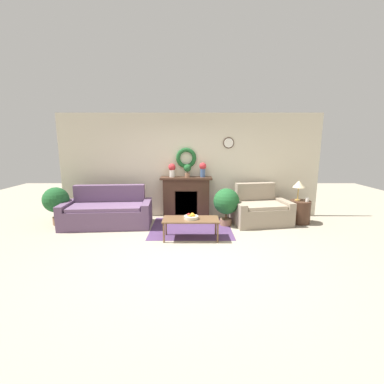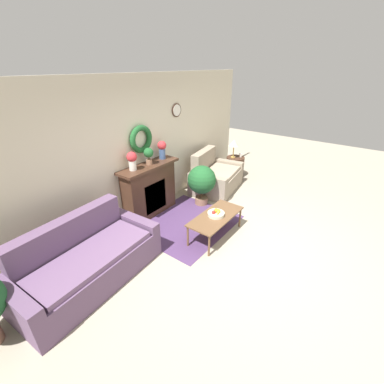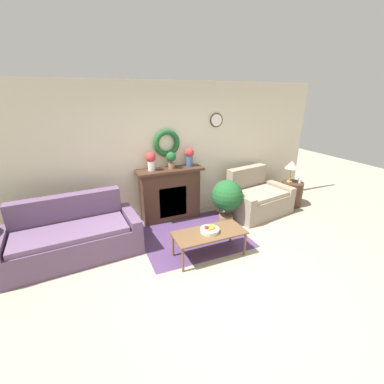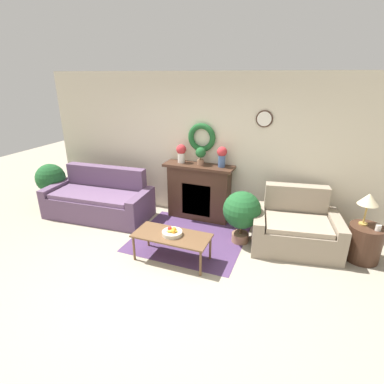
{
  "view_description": "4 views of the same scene",
  "coord_description": "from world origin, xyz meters",
  "px_view_note": "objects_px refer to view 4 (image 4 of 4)",
  "views": [
    {
      "loc": [
        0.07,
        -4.36,
        1.96
      ],
      "look_at": [
        0.05,
        1.11,
        0.9
      ],
      "focal_mm": 24.0,
      "sensor_mm": 36.0,
      "label": 1
    },
    {
      "loc": [
        -3.3,
        -1.31,
        2.83
      ],
      "look_at": [
        -0.03,
        1.15,
        0.78
      ],
      "focal_mm": 24.0,
      "sensor_mm": 36.0,
      "label": 2
    },
    {
      "loc": [
        -1.6,
        -2.45,
        2.46
      ],
      "look_at": [
        0.09,
        1.47,
        0.82
      ],
      "focal_mm": 24.0,
      "sensor_mm": 36.0,
      "label": 3
    },
    {
      "loc": [
        1.74,
        -2.83,
        2.64
      ],
      "look_at": [
        0.08,
        1.41,
        0.84
      ],
      "focal_mm": 28.0,
      "sensor_mm": 36.0,
      "label": 4
    }
  ],
  "objects_px": {
    "couch_left": "(99,200)",
    "vase_on_mantel_right": "(222,155)",
    "fireplace": "(199,191)",
    "fruit_bowl": "(172,232)",
    "coffee_table": "(172,237)",
    "potted_plant_floor_by_loveseat": "(242,211)",
    "vase_on_mantel_left": "(181,152)",
    "potted_plant_floor_by_couch": "(51,179)",
    "loveseat_right": "(295,228)",
    "table_lamp": "(369,200)",
    "potted_plant_on_mantel": "(201,154)",
    "mug": "(378,228)",
    "side_table_by_loveseat": "(364,243)"
  },
  "relations": [
    {
      "from": "coffee_table",
      "to": "potted_plant_floor_by_loveseat",
      "type": "xyz_separation_m",
      "value": [
        0.84,
        0.9,
        0.17
      ]
    },
    {
      "from": "coffee_table",
      "to": "table_lamp",
      "type": "relative_size",
      "value": 2.31
    },
    {
      "from": "fireplace",
      "to": "mug",
      "type": "xyz_separation_m",
      "value": [
        2.92,
        -0.53,
        0.06
      ]
    },
    {
      "from": "couch_left",
      "to": "loveseat_right",
      "type": "distance_m",
      "value": 3.69
    },
    {
      "from": "side_table_by_loveseat",
      "to": "potted_plant_floor_by_loveseat",
      "type": "xyz_separation_m",
      "value": [
        -1.84,
        -0.17,
        0.28
      ]
    },
    {
      "from": "fireplace",
      "to": "couch_left",
      "type": "xyz_separation_m",
      "value": [
        -1.87,
        -0.62,
        -0.23
      ]
    },
    {
      "from": "couch_left",
      "to": "mug",
      "type": "bearing_deg",
      "value": -3.0
    },
    {
      "from": "couch_left",
      "to": "table_lamp",
      "type": "xyz_separation_m",
      "value": [
        4.62,
        0.23,
        0.63
      ]
    },
    {
      "from": "fireplace",
      "to": "fruit_bowl",
      "type": "distance_m",
      "value": 1.52
    },
    {
      "from": "vase_on_mantel_left",
      "to": "potted_plant_floor_by_couch",
      "type": "relative_size",
      "value": 0.38
    },
    {
      "from": "mug",
      "to": "potted_plant_floor_by_couch",
      "type": "distance_m",
      "value": 6.02
    },
    {
      "from": "potted_plant_on_mantel",
      "to": "potted_plant_floor_by_loveseat",
      "type": "height_order",
      "value": "potted_plant_on_mantel"
    },
    {
      "from": "table_lamp",
      "to": "potted_plant_floor_by_couch",
      "type": "distance_m",
      "value": 5.87
    },
    {
      "from": "coffee_table",
      "to": "potted_plant_on_mantel",
      "type": "bearing_deg",
      "value": 93.58
    },
    {
      "from": "vase_on_mantel_right",
      "to": "potted_plant_floor_by_loveseat",
      "type": "relative_size",
      "value": 0.41
    },
    {
      "from": "potted_plant_floor_by_couch",
      "to": "loveseat_right",
      "type": "bearing_deg",
      "value": 1.78
    },
    {
      "from": "vase_on_mantel_left",
      "to": "potted_plant_floor_by_loveseat",
      "type": "relative_size",
      "value": 0.39
    },
    {
      "from": "table_lamp",
      "to": "mug",
      "type": "xyz_separation_m",
      "value": [
        0.17,
        -0.13,
        -0.35
      ]
    },
    {
      "from": "mug",
      "to": "potted_plant_on_mantel",
      "type": "distance_m",
      "value": 3.01
    },
    {
      "from": "mug",
      "to": "potted_plant_on_mantel",
      "type": "relative_size",
      "value": 0.28
    },
    {
      "from": "couch_left",
      "to": "side_table_by_loveseat",
      "type": "xyz_separation_m",
      "value": [
        4.68,
        0.18,
        -0.04
      ]
    },
    {
      "from": "fruit_bowl",
      "to": "vase_on_mantel_left",
      "type": "xyz_separation_m",
      "value": [
        -0.5,
        1.51,
        0.81
      ]
    },
    {
      "from": "fireplace",
      "to": "coffee_table",
      "type": "bearing_deg",
      "value": -85.25
    },
    {
      "from": "fireplace",
      "to": "fruit_bowl",
      "type": "height_order",
      "value": "fireplace"
    },
    {
      "from": "fireplace",
      "to": "loveseat_right",
      "type": "bearing_deg",
      "value": -13.16
    },
    {
      "from": "coffee_table",
      "to": "vase_on_mantel_left",
      "type": "relative_size",
      "value": 3.32
    },
    {
      "from": "couch_left",
      "to": "vase_on_mantel_right",
      "type": "xyz_separation_m",
      "value": [
        2.29,
        0.63,
        0.98
      ]
    },
    {
      "from": "side_table_by_loveseat",
      "to": "vase_on_mantel_left",
      "type": "bearing_deg",
      "value": 171.96
    },
    {
      "from": "side_table_by_loveseat",
      "to": "mug",
      "type": "xyz_separation_m",
      "value": [
        0.11,
        -0.09,
        0.33
      ]
    },
    {
      "from": "fruit_bowl",
      "to": "potted_plant_on_mantel",
      "type": "relative_size",
      "value": 0.91
    },
    {
      "from": "table_lamp",
      "to": "potted_plant_floor_by_loveseat",
      "type": "bearing_deg",
      "value": -173.13
    },
    {
      "from": "side_table_by_loveseat",
      "to": "fireplace",
      "type": "bearing_deg",
      "value": 171.06
    },
    {
      "from": "fireplace",
      "to": "couch_left",
      "type": "relative_size",
      "value": 0.63
    },
    {
      "from": "loveseat_right",
      "to": "potted_plant_on_mantel",
      "type": "relative_size",
      "value": 4.55
    },
    {
      "from": "loveseat_right",
      "to": "fruit_bowl",
      "type": "bearing_deg",
      "value": -156.92
    },
    {
      "from": "potted_plant_floor_by_loveseat",
      "to": "coffee_table",
      "type": "bearing_deg",
      "value": -133.07
    },
    {
      "from": "table_lamp",
      "to": "potted_plant_floor_by_couch",
      "type": "height_order",
      "value": "table_lamp"
    },
    {
      "from": "fruit_bowl",
      "to": "table_lamp",
      "type": "distance_m",
      "value": 2.88
    },
    {
      "from": "couch_left",
      "to": "mug",
      "type": "height_order",
      "value": "couch_left"
    },
    {
      "from": "loveseat_right",
      "to": "vase_on_mantel_right",
      "type": "distance_m",
      "value": 1.75
    },
    {
      "from": "coffee_table",
      "to": "side_table_by_loveseat",
      "type": "relative_size",
      "value": 2.05
    },
    {
      "from": "coffee_table",
      "to": "fruit_bowl",
      "type": "distance_m",
      "value": 0.08
    },
    {
      "from": "loveseat_right",
      "to": "side_table_by_loveseat",
      "type": "xyz_separation_m",
      "value": [
        1.0,
        -0.02,
        -0.04
      ]
    },
    {
      "from": "loveseat_right",
      "to": "table_lamp",
      "type": "bearing_deg",
      "value": -7.9
    },
    {
      "from": "table_lamp",
      "to": "potted_plant_on_mantel",
      "type": "height_order",
      "value": "potted_plant_on_mantel"
    },
    {
      "from": "potted_plant_floor_by_couch",
      "to": "fruit_bowl",
      "type": "bearing_deg",
      "value": -16.04
    },
    {
      "from": "coffee_table",
      "to": "potted_plant_on_mantel",
      "type": "height_order",
      "value": "potted_plant_on_mantel"
    },
    {
      "from": "potted_plant_floor_by_couch",
      "to": "vase_on_mantel_left",
      "type": "bearing_deg",
      "value": 11.99
    },
    {
      "from": "couch_left",
      "to": "potted_plant_on_mantel",
      "type": "xyz_separation_m",
      "value": [
        1.9,
        0.61,
        0.96
      ]
    },
    {
      "from": "coffee_table",
      "to": "loveseat_right",
      "type": "bearing_deg",
      "value": 32.73
    }
  ]
}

